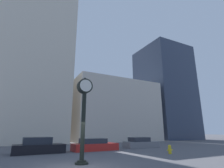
{
  "coord_description": "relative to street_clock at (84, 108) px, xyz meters",
  "views": [
    {
      "loc": [
        -2.89,
        -10.0,
        1.94
      ],
      "look_at": [
        7.81,
        10.8,
        8.26
      ],
      "focal_mm": 28.0,
      "sensor_mm": 36.0,
      "label": 1
    }
  ],
  "objects": [
    {
      "name": "ground_plane",
      "position": [
        -0.7,
        -1.02,
        -3.38
      ],
      "size": [
        200.0,
        200.0,
        0.0
      ],
      "primitive_type": "plane",
      "color": "#515156"
    },
    {
      "name": "car_red",
      "position": [
        3.53,
        6.79,
        -2.87
      ],
      "size": [
        4.75,
        2.01,
        1.2
      ],
      "rotation": [
        0.0,
        0.0,
        0.04
      ],
      "color": "red",
      "rests_on": "ground_plane"
    },
    {
      "name": "car_black",
      "position": [
        -1.87,
        6.79,
        -2.79
      ],
      "size": [
        4.42,
        2.0,
        1.41
      ],
      "rotation": [
        0.0,
        0.0,
        0.02
      ],
      "color": "black",
      "rests_on": "ground_plane"
    },
    {
      "name": "building_tall_tower",
      "position": [
        -3.5,
        22.98,
        17.22
      ],
      "size": [
        14.11,
        12.0,
        41.19
      ],
      "color": "beige",
      "rests_on": "ground_plane"
    },
    {
      "name": "street_clock",
      "position": [
        0.0,
        0.0,
        0.0
      ],
      "size": [
        0.99,
        0.82,
        5.48
      ],
      "color": "black",
      "rests_on": "ground_plane"
    },
    {
      "name": "car_grey",
      "position": [
        9.67,
        7.24,
        -2.87
      ],
      "size": [
        4.14,
        1.93,
        1.22
      ],
      "rotation": [
        0.0,
        0.0,
        -0.03
      ],
      "color": "slate",
      "rests_on": "ground_plane"
    },
    {
      "name": "fire_hydrant_far",
      "position": [
        8.46,
        1.23,
        -2.99
      ],
      "size": [
        0.63,
        0.27,
        0.76
      ],
      "color": "yellow",
      "rests_on": "ground_plane"
    },
    {
      "name": "building_glass_modern",
      "position": [
        29.59,
        22.98,
        8.57
      ],
      "size": [
        11.68,
        12.0,
        23.88
      ],
      "color": "#2D384C",
      "rests_on": "ground_plane"
    },
    {
      "name": "building_storefront_row",
      "position": [
        13.88,
        22.98,
        2.68
      ],
      "size": [
        17.66,
        12.0,
        12.11
      ],
      "color": "beige",
      "rests_on": "ground_plane"
    }
  ]
}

